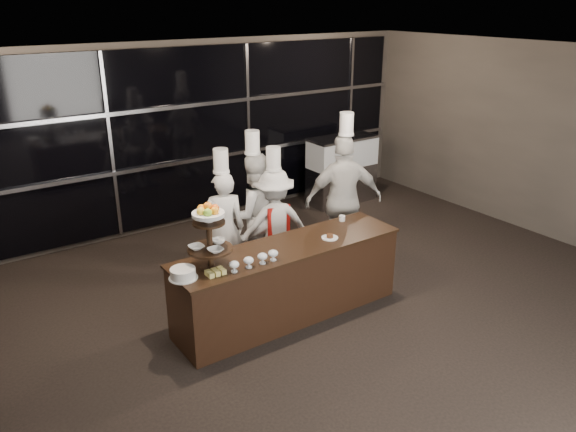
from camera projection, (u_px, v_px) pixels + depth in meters
room at (406, 236)px, 5.29m from camera, size 10.00×10.00×10.00m
window_wall at (184, 137)px, 9.07m from camera, size 8.60×0.10×2.80m
buffet_counter at (288, 281)px, 6.65m from camera, size 2.84×0.74×0.92m
display_stand at (209, 232)px, 5.81m from camera, size 0.48×0.48×0.74m
compotes at (255, 259)px, 5.98m from camera, size 0.60×0.11×0.12m
layer_cake at (183, 274)px, 5.72m from camera, size 0.30×0.30×0.11m
pastry_squares at (216, 272)px, 5.80m from camera, size 0.20×0.13×0.05m
small_plate at (330, 237)px, 6.69m from camera, size 0.20×0.20×0.05m
chef_cup at (342, 218)px, 7.20m from camera, size 0.08×0.08×0.07m
display_case at (342, 166)px, 10.37m from camera, size 1.30×0.57×1.24m
chef_a at (224, 226)px, 7.33m from camera, size 0.66×0.54×1.85m
chef_b at (254, 214)px, 7.60m from camera, size 0.94×0.79×2.01m
chef_c at (274, 223)px, 7.55m from camera, size 1.09×0.78×1.82m
chef_d at (344, 199)px, 7.88m from camera, size 1.19×0.86×2.18m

